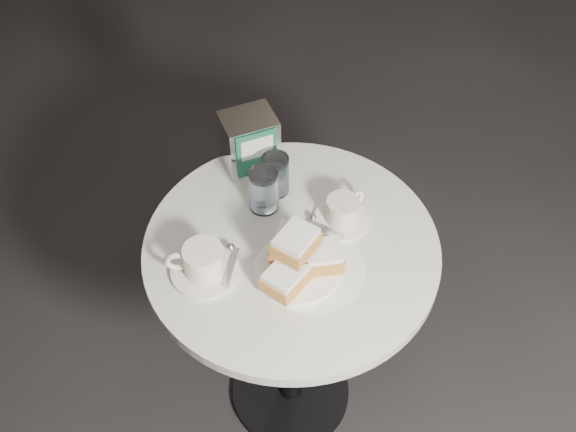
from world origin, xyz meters
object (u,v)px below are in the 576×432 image
(beignet_plate, at_px, (298,259))
(coffee_cup_left, at_px, (203,263))
(cafe_table, at_px, (291,294))
(water_glass_right, at_px, (275,175))
(coffee_cup_right, at_px, (342,212))
(napkin_dispenser, at_px, (249,141))
(water_glass_left, at_px, (264,190))

(beignet_plate, distance_m, coffee_cup_left, 0.21)
(cafe_table, relative_size, water_glass_right, 6.80)
(cafe_table, xyz_separation_m, beignet_plate, (-0.02, -0.07, 0.24))
(beignet_plate, bearing_deg, water_glass_right, 77.69)
(coffee_cup_right, height_order, water_glass_right, water_glass_right)
(beignet_plate, bearing_deg, coffee_cup_right, 30.81)
(water_glass_right, xyz_separation_m, napkin_dispenser, (-0.02, 0.11, 0.02))
(coffee_cup_right, height_order, napkin_dispenser, napkin_dispenser)
(cafe_table, height_order, coffee_cup_left, coffee_cup_left)
(coffee_cup_right, relative_size, water_glass_left, 1.48)
(beignet_plate, relative_size, water_glass_left, 1.94)
(cafe_table, height_order, coffee_cup_right, coffee_cup_right)
(beignet_plate, xyz_separation_m, napkin_dispenser, (0.03, 0.37, 0.03))
(water_glass_left, xyz_separation_m, water_glass_right, (0.05, 0.04, -0.00))
(coffee_cup_right, height_order, water_glass_left, water_glass_left)
(water_glass_right, bearing_deg, napkin_dispenser, 100.58)
(napkin_dispenser, bearing_deg, beignet_plate, -93.40)
(coffee_cup_left, relative_size, water_glass_right, 1.83)
(beignet_plate, distance_m, coffee_cup_right, 0.19)
(beignet_plate, bearing_deg, coffee_cup_left, 156.30)
(cafe_table, relative_size, water_glass_left, 6.39)
(water_glass_left, height_order, water_glass_right, water_glass_left)
(beignet_plate, relative_size, napkin_dispenser, 1.47)
(napkin_dispenser, bearing_deg, coffee_cup_left, -127.10)
(coffee_cup_left, xyz_separation_m, coffee_cup_right, (0.36, 0.01, -0.01))
(coffee_cup_left, relative_size, napkin_dispenser, 1.31)
(coffee_cup_left, bearing_deg, cafe_table, 17.17)
(cafe_table, relative_size, beignet_plate, 3.29)
(cafe_table, distance_m, napkin_dispenser, 0.40)
(coffee_cup_left, distance_m, water_glass_right, 0.30)
(water_glass_left, bearing_deg, water_glass_right, 38.55)
(beignet_plate, bearing_deg, napkin_dispenser, 84.73)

